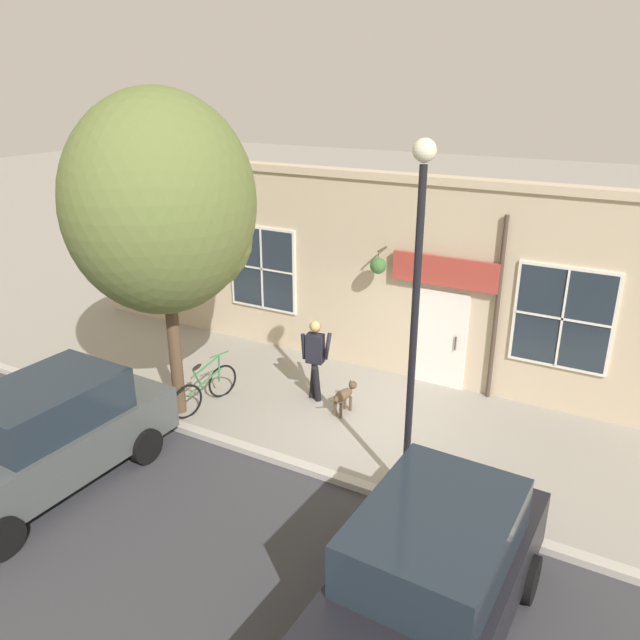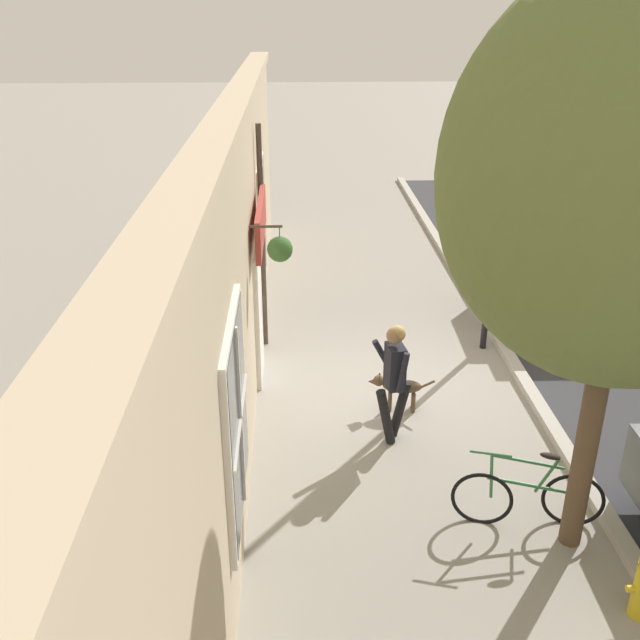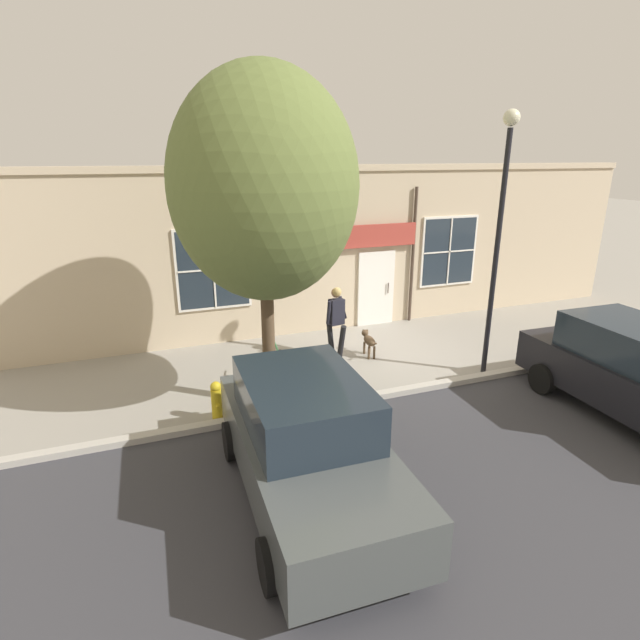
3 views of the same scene
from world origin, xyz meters
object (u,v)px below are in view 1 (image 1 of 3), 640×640
street_lamp (417,282)px  fire_hydrant (128,387)px  pedestrian_walking (315,353)px  parked_car_mid_block (428,582)px  leaning_bicycle (205,389)px  street_tree_by_curb (168,210)px  parked_car_nearest_curb (43,437)px  dog_on_leash (345,395)px

street_lamp → fire_hydrant: size_ratio=7.08×
pedestrian_walking → parked_car_mid_block: parked_car_mid_block is taller
leaning_bicycle → fire_hydrant: leaning_bicycle is taller
parked_car_mid_block → street_tree_by_curb: bearing=-115.3°
pedestrian_walking → parked_car_mid_block: size_ratio=0.40×
street_tree_by_curb → parked_car_nearest_curb: street_tree_by_curb is taller
parked_car_nearest_curb → pedestrian_walking: bearing=153.2°
street_tree_by_curb → fire_hydrant: bearing=-71.8°
dog_on_leash → leaning_bicycle: 2.79m
parked_car_mid_block → street_lamp: bearing=-153.8°
street_lamp → fire_hydrant: street_lamp is taller
fire_hydrant → dog_on_leash: bearing=115.1°
leaning_bicycle → parked_car_mid_block: size_ratio=0.40×
street_tree_by_curb → street_lamp: 4.83m
pedestrian_walking → parked_car_mid_block: bearing=41.6°
dog_on_leash → fire_hydrant: bearing=-64.9°
pedestrian_walking → street_tree_by_curb: 3.95m
pedestrian_walking → dog_on_leash: size_ratio=1.77×
leaning_bicycle → street_tree_by_curb: bearing=-36.3°
parked_car_nearest_curb → fire_hydrant: (-2.58, -0.84, -0.48)m
dog_on_leash → parked_car_nearest_curb: bearing=-35.0°
street_tree_by_curb → pedestrian_walking: bearing=129.3°
leaning_bicycle → parked_car_mid_block: (3.22, 5.80, 0.50)m
parked_car_mid_block → fire_hydrant: bearing=-109.2°
parked_car_mid_block → leaning_bicycle: bearing=-119.0°
dog_on_leash → parked_car_nearest_curb: size_ratio=0.22×
pedestrian_walking → parked_car_nearest_curb: size_ratio=0.40×
leaning_bicycle → parked_car_nearest_curb: size_ratio=0.40×
fire_hydrant → leaning_bicycle: bearing=117.4°
dog_on_leash → fire_hydrant: 4.35m
parked_car_mid_block → pedestrian_walking: bearing=-138.4°
dog_on_leash → leaning_bicycle: bearing=-66.1°
street_tree_by_curb → parked_car_mid_block: (2.87, 6.06, -3.12)m
parked_car_nearest_curb → dog_on_leash: bearing=145.0°
dog_on_leash → street_tree_by_curb: bearing=-62.2°
street_tree_by_curb → dog_on_leash: bearing=117.8°
parked_car_mid_block → fire_hydrant: parked_car_mid_block is taller
leaning_bicycle → street_lamp: (0.65, 4.54, 3.12)m
dog_on_leash → street_lamp: street_lamp is taller
pedestrian_walking → parked_car_mid_block: 6.07m
pedestrian_walking → street_tree_by_curb: (1.67, -2.03, 2.95)m
pedestrian_walking → fire_hydrant: size_ratio=2.24×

